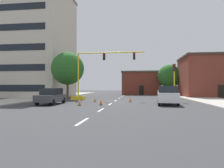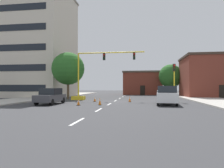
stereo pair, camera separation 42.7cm
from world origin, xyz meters
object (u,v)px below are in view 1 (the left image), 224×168
Objects in this scene: traffic_cone_roadside_a at (101,101)px; traffic_cone_roadside_b at (95,99)px; pickup_truck_white at (167,95)px; tree_right_far at (169,76)px; traffic_signal_gantry at (88,84)px; tree_left_near at (68,69)px; traffic_light_pole_right at (174,74)px; sedan_dark_gray_near_left at (51,96)px; traffic_cone_roadside_c at (80,102)px; traffic_cone_roadside_d at (130,99)px.

traffic_cone_roadside_a reaches higher than traffic_cone_roadside_b.
pickup_truck_white reaches higher than traffic_cone_roadside_a.
pickup_truck_white is (-3.70, -22.80, -3.23)m from tree_right_far.
traffic_signal_gantry is at bearing 113.64° from traffic_cone_roadside_a.
tree_left_near is 1.08× the size of tree_right_far.
traffic_light_pole_right is (11.75, -1.79, 1.21)m from traffic_signal_gantry.
traffic_cone_roadside_b is (-12.26, -19.67, -3.91)m from tree_right_far.
sedan_dark_gray_near_left is (-12.46, -1.29, -0.09)m from pickup_truck_white.
traffic_signal_gantry is 17.09× the size of traffic_cone_roadside_b.
traffic_signal_gantry is 8.72m from traffic_cone_roadside_c.
traffic_cone_roadside_a is (5.52, -0.28, -0.52)m from sedan_dark_gray_near_left.
traffic_light_pole_right is at bearing 32.23° from traffic_cone_roadside_c.
tree_left_near is (-15.45, 3.75, 1.20)m from traffic_light_pole_right.
traffic_cone_roadside_b is at bearing -121.94° from tree_right_far.
traffic_cone_roadside_d is (2.84, 4.72, -0.01)m from traffic_cone_roadside_a.
traffic_signal_gantry reaches higher than traffic_cone_roadside_b.
traffic_signal_gantry is 7.81m from sedan_dark_gray_near_left.
traffic_light_pole_right reaches higher than traffic_cone_roadside_a.
tree_right_far is at bearing 39.89° from tree_left_near.
tree_right_far is 23.32m from pickup_truck_white.
pickup_truck_white is 12.52m from sedan_dark_gray_near_left.
tree_left_near is at bearing 166.35° from traffic_light_pole_right.
pickup_truck_white is at bearing -37.58° from traffic_cone_roadside_d.
traffic_cone_roadside_b is 4.47m from traffic_cone_roadside_d.
traffic_light_pole_right is at bearing -96.86° from tree_right_far.
tree_left_near is at bearing 137.85° from traffic_cone_roadside_b.
pickup_truck_white is at bearing -20.05° from traffic_cone_roadside_b.
traffic_cone_roadside_b is (5.41, -4.90, -4.44)m from tree_left_near.
traffic_cone_roadside_a is (-6.94, -1.57, -0.60)m from pickup_truck_white.
tree_right_far is 1.49× the size of sedan_dark_gray_near_left.
traffic_signal_gantry is at bearing 73.52° from sedan_dark_gray_near_left.
pickup_truck_white is 7.33× the size of traffic_cone_roadside_a.
sedan_dark_gray_near_left is at bearing -106.48° from traffic_signal_gantry.
traffic_cone_roadside_a is at bearing -70.87° from traffic_cone_roadside_b.
tree_left_near is 1.31× the size of pickup_truck_white.
traffic_cone_roadside_d is at bearing -26.25° from tree_left_near.
tree_right_far reaches higher than pickup_truck_white.
traffic_cone_roadside_c is (4.99, -10.35, -4.39)m from tree_left_near.
tree_right_far is at bearing 66.43° from traffic_cone_roadside_a.
pickup_truck_white is at bearing -99.21° from tree_right_far.
traffic_cone_roadside_a is at bearing -121.03° from traffic_cone_roadside_d.
traffic_light_pole_right is 6.50m from traffic_cone_roadside_d.
traffic_cone_roadside_c is at bearing -147.77° from traffic_light_pole_right.
traffic_cone_roadside_a is at bearing -2.90° from sedan_dark_gray_near_left.
traffic_signal_gantry reaches higher than traffic_light_pole_right.
sedan_dark_gray_near_left is at bearing -80.73° from tree_left_near.
traffic_light_pole_right is at bearing -8.68° from traffic_signal_gantry.
pickup_truck_white is (-1.47, -4.27, -2.55)m from traffic_light_pole_right.
traffic_cone_roadside_a is 5.51m from traffic_cone_roadside_d.
traffic_signal_gantry is at bearing 149.45° from pickup_truck_white.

